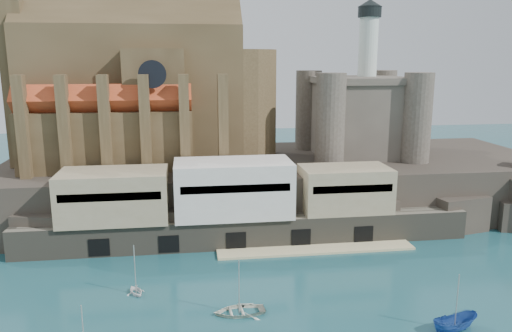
{
  "coord_description": "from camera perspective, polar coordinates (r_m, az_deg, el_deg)",
  "views": [
    {
      "loc": [
        -16.84,
        -51.18,
        28.57
      ],
      "look_at": [
        -5.23,
        32.0,
        10.26
      ],
      "focal_mm": 35.0,
      "sensor_mm": 36.0,
      "label": 1
    }
  ],
  "objects": [
    {
      "name": "church",
      "position": [
        93.54,
        -12.52,
        8.06
      ],
      "size": [
        47.0,
        25.93,
        30.51
      ],
      "color": "#483821",
      "rests_on": "promontory"
    },
    {
      "name": "boat_2",
      "position": [
        60.14,
        21.71,
        -17.01
      ],
      "size": [
        2.48,
        2.43,
        5.47
      ],
      "primitive_type": "imported",
      "rotation": [
        0.0,
        0.0,
        1.77
      ],
      "color": "#244D9D",
      "rests_on": "ground"
    },
    {
      "name": "boat_4",
      "position": [
        65.28,
        -13.52,
        -14.02
      ],
      "size": [
        3.11,
        2.68,
        3.08
      ],
      "primitive_type": "imported",
      "rotation": [
        0.0,
        0.0,
        3.63
      ],
      "color": "white",
      "rests_on": "ground"
    },
    {
      "name": "boat_6",
      "position": [
        59.39,
        -1.93,
        -16.46
      ],
      "size": [
        1.48,
        4.28,
        5.9
      ],
      "primitive_type": "imported",
      "rotation": [
        0.0,
        0.0,
        4.77
      ],
      "color": "silver",
      "rests_on": "ground"
    },
    {
      "name": "quay",
      "position": [
        77.87,
        -2.71,
        -4.51
      ],
      "size": [
        70.0,
        12.0,
        13.05
      ],
      "color": "#5D584A",
      "rests_on": "ground"
    },
    {
      "name": "ground",
      "position": [
        60.98,
        9.42,
        -15.82
      ],
      "size": [
        300.0,
        300.0,
        0.0
      ],
      "primitive_type": "plane",
      "color": "#18474F",
      "rests_on": "ground"
    },
    {
      "name": "castle_keep",
      "position": [
        98.49,
        11.69,
        6.07
      ],
      "size": [
        21.2,
        21.2,
        29.3
      ],
      "color": "#4A433A",
      "rests_on": "promontory"
    },
    {
      "name": "promontory",
      "position": [
        95.06,
        2.4,
        -2.12
      ],
      "size": [
        100.0,
        36.0,
        10.0
      ],
      "color": "black",
      "rests_on": "ground"
    }
  ]
}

